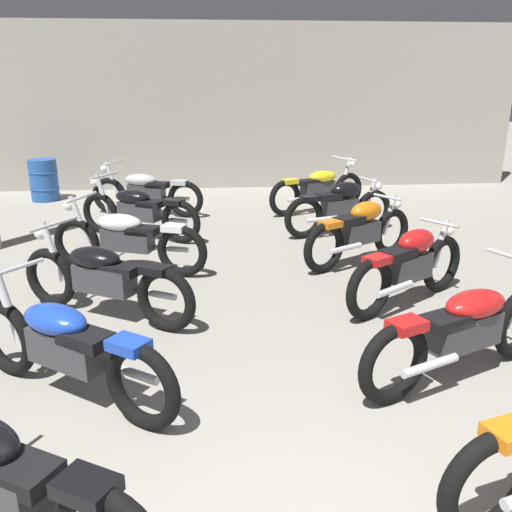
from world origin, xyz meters
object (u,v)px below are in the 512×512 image
at_px(motorcycle_left_row_5, 146,191).
at_px(oil_drum, 44,180).
at_px(motorcycle_left_row_3, 127,238).
at_px(motorcycle_right_row_5, 318,188).
at_px(motorcycle_right_row_3, 361,231).
at_px(motorcycle_left_row_4, 138,210).
at_px(motorcycle_right_row_2, 409,265).
at_px(motorcycle_left_row_2, 103,277).
at_px(motorcycle_left_row_1, 66,346).
at_px(motorcycle_right_row_1, 465,329).
at_px(motorcycle_right_row_4, 340,206).

relative_size(motorcycle_left_row_5, oil_drum, 2.47).
bearing_deg(motorcycle_left_row_3, motorcycle_right_row_5, 45.16).
bearing_deg(oil_drum, motorcycle_right_row_3, -40.36).
relative_size(motorcycle_left_row_4, motorcycle_right_row_2, 1.16).
distance_m(motorcycle_left_row_4, motorcycle_right_row_5, 3.54).
bearing_deg(motorcycle_left_row_4, motorcycle_left_row_5, 91.29).
height_order(motorcycle_left_row_2, oil_drum, motorcycle_left_row_2).
bearing_deg(motorcycle_left_row_1, motorcycle_right_row_1, 0.22).
relative_size(motorcycle_left_row_4, motorcycle_right_row_1, 0.97).
height_order(motorcycle_left_row_1, motorcycle_left_row_5, same).
distance_m(motorcycle_left_row_5, motorcycle_right_row_4, 3.62).
distance_m(motorcycle_right_row_2, motorcycle_right_row_3, 1.46).
height_order(motorcycle_left_row_2, motorcycle_left_row_5, same).
bearing_deg(motorcycle_left_row_4, motorcycle_right_row_5, 26.10).
bearing_deg(motorcycle_left_row_2, motorcycle_left_row_4, 89.77).
bearing_deg(motorcycle_right_row_5, motorcycle_right_row_4, -88.96).
height_order(motorcycle_left_row_5, motorcycle_right_row_5, same).
bearing_deg(motorcycle_right_row_1, motorcycle_right_row_4, 89.42).
bearing_deg(motorcycle_left_row_5, motorcycle_right_row_5, 0.50).
xyz_separation_m(motorcycle_left_row_2, motorcycle_left_row_4, (0.01, 3.07, 0.00)).
relative_size(motorcycle_left_row_3, motorcycle_right_row_5, 1.04).
relative_size(motorcycle_left_row_1, motorcycle_left_row_5, 0.87).
bearing_deg(motorcycle_right_row_4, motorcycle_right_row_3, -93.07).
xyz_separation_m(motorcycle_left_row_1, motorcycle_right_row_3, (3.17, 3.06, 0.01)).
bearing_deg(oil_drum, motorcycle_left_row_1, -73.76).
height_order(motorcycle_left_row_5, motorcycle_right_row_2, motorcycle_left_row_5).
relative_size(motorcycle_right_row_1, motorcycle_right_row_3, 1.16).
distance_m(motorcycle_right_row_2, motorcycle_right_row_4, 2.93).
relative_size(motorcycle_left_row_1, motorcycle_left_row_3, 0.88).
distance_m(motorcycle_left_row_4, oil_drum, 3.79).
bearing_deg(motorcycle_right_row_2, motorcycle_left_row_3, 156.89).
bearing_deg(motorcycle_right_row_2, motorcycle_left_row_4, 137.61).
bearing_deg(motorcycle_left_row_1, motorcycle_right_row_2, 25.90).
relative_size(motorcycle_right_row_1, motorcycle_right_row_4, 1.06).
bearing_deg(motorcycle_left_row_4, motorcycle_left_row_3, -88.85).
xyz_separation_m(motorcycle_right_row_3, oil_drum, (-5.39, 4.58, -0.03)).
height_order(motorcycle_left_row_4, motorcycle_right_row_5, same).
distance_m(motorcycle_left_row_2, motorcycle_right_row_4, 4.41).
height_order(motorcycle_right_row_1, motorcycle_right_row_4, motorcycle_right_row_1).
bearing_deg(motorcycle_right_row_2, motorcycle_right_row_5, 91.23).
bearing_deg(motorcycle_right_row_5, motorcycle_right_row_2, -88.77).
xyz_separation_m(motorcycle_left_row_1, motorcycle_left_row_5, (-0.00, 6.13, 0.00)).
bearing_deg(motorcycle_right_row_3, motorcycle_right_row_1, -89.37).
relative_size(motorcycle_left_row_4, oil_drum, 2.31).
bearing_deg(motorcycle_right_row_1, motorcycle_right_row_3, 90.63).
distance_m(motorcycle_left_row_1, motorcycle_right_row_5, 6.95).
distance_m(motorcycle_left_row_2, motorcycle_left_row_5, 4.60).
bearing_deg(motorcycle_right_row_5, motorcycle_left_row_4, -153.90).
distance_m(motorcycle_right_row_5, oil_drum, 5.64).
distance_m(motorcycle_left_row_3, motorcycle_right_row_2, 3.53).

